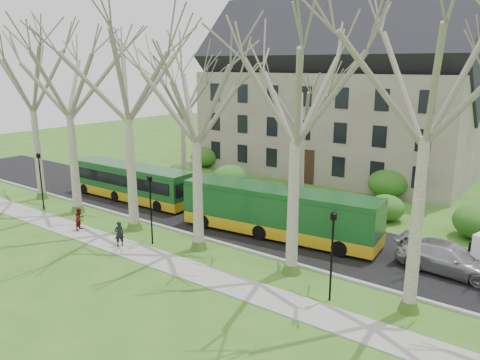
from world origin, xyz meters
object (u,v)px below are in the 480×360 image
at_px(pedestrian_a, 119,234).
at_px(bus_follow, 278,212).
at_px(pedestrian_b, 80,219).
at_px(sedan, 449,259).
at_px(bus_lead, 131,182).

bearing_deg(pedestrian_a, bus_follow, 159.72).
relative_size(bus_follow, pedestrian_a, 8.37).
height_order(pedestrian_a, pedestrian_b, pedestrian_a).
relative_size(sedan, pedestrian_b, 3.64).
xyz_separation_m(pedestrian_a, pedestrian_b, (-4.36, 0.30, -0.03)).
height_order(bus_lead, sedan, bus_lead).
height_order(bus_follow, pedestrian_a, bus_follow).
distance_m(bus_lead, bus_follow, 14.03).
distance_m(bus_follow, pedestrian_a, 9.95).
bearing_deg(pedestrian_b, pedestrian_a, -114.14).
height_order(bus_lead, bus_follow, bus_follow).
relative_size(bus_lead, pedestrian_a, 7.63).
relative_size(pedestrian_a, pedestrian_b, 1.04).
height_order(bus_follow, sedan, bus_follow).
bearing_deg(bus_lead, sedan, 0.34).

